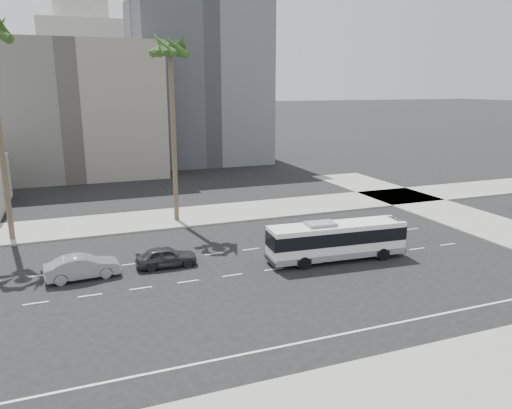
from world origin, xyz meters
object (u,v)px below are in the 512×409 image
car_a (166,257)px  car_b (83,267)px  palm_near (170,52)px  city_bus (337,239)px

car_a → car_b: bearing=93.7°
palm_near → city_bus: bearing=-58.7°
car_b → palm_near: 20.17m
car_a → car_b: size_ratio=0.89×
car_a → palm_near: palm_near is taller
palm_near → car_a: bearing=-105.5°
car_b → car_a: bearing=-92.3°
car_b → palm_near: size_ratio=0.28×
city_bus → car_b: 17.49m
city_bus → palm_near: (-8.65, 14.21, 13.53)m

